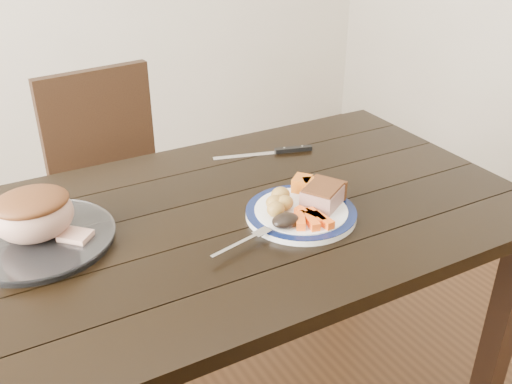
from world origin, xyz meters
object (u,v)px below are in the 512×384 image
chair_far (117,184)px  dinner_plate (301,214)px  serving_platter (39,240)px  roast_joint (34,216)px  fork (246,241)px  dining_table (227,243)px  carving_knife (281,151)px  pork_slice (323,196)px

chair_far → dinner_plate: 0.91m
serving_platter → roast_joint: roast_joint is taller
fork → roast_joint: size_ratio=0.97×
serving_platter → chair_far: bearing=59.8°
dining_table → roast_joint: bearing=167.5°
fork → carving_knife: bearing=36.2°
pork_slice → roast_joint: bearing=162.2°
dining_table → dinner_plate: bearing=-34.7°
fork → chair_far: bearing=80.3°
dining_table → chair_far: chair_far is taller
fork → dining_table: bearing=66.0°
dinner_plate → fork: 0.20m
serving_platter → pork_slice: bearing=-17.8°
dining_table → dinner_plate: size_ratio=5.70×
chair_far → carving_knife: (0.41, -0.49, 0.23)m
carving_knife → dining_table: bearing=-126.2°
dining_table → pork_slice: bearing=-27.5°
dining_table → serving_platter: serving_platter is taller
serving_platter → pork_slice: (0.67, -0.22, 0.04)m
pork_slice → fork: (-0.26, -0.05, -0.02)m
chair_far → fork: (0.04, -0.90, 0.25)m
dining_table → dinner_plate: (0.16, -0.11, 0.10)m
serving_platter → roast_joint: (0.00, -0.00, 0.07)m
pork_slice → dining_table: bearing=152.5°
fork → dinner_plate: bearing=3.3°
fork → carving_knife: fork is taller
pork_slice → serving_platter: bearing=162.2°
pork_slice → fork: pork_slice is taller
fork → pork_slice: bearing=-1.5°
dinner_plate → serving_platter: (-0.61, 0.21, 0.00)m
carving_knife → chair_far: bearing=146.8°
chair_far → fork: size_ratio=5.25×
dining_table → serving_platter: size_ratio=4.67×
chair_far → dinner_plate: size_ratio=3.26×
chair_far → dinner_plate: bearing=100.3°
dinner_plate → roast_joint: 0.65m
roast_joint → dining_table: bearing=-12.5°
pork_slice → carving_knife: pork_slice is taller
dining_table → fork: 0.20m
chair_far → pork_slice: size_ratio=8.68×
dinner_plate → carving_knife: (0.17, 0.36, -0.00)m
chair_far → fork: 0.94m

